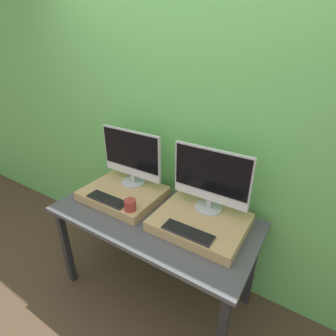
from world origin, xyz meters
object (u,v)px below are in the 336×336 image
Objects in this scene: monitor_left at (132,156)px; keyboard_right at (188,232)px; monitor_right at (211,178)px; keyboard_left at (107,199)px; mug at (130,205)px.

monitor_left is 0.79m from keyboard_right.
keyboard_right is at bearing -90.00° from monitor_right.
monitor_left is at bearing 155.68° from keyboard_right.
keyboard_left is 0.79m from monitor_right.
keyboard_right is at bearing 0.00° from mug.
monitor_left reaches higher than mug.
mug is at bearing -146.12° from monitor_right.
monitor_right reaches higher than keyboard_right.
keyboard_left and keyboard_right have the same top height.
monitor_left is 1.00× the size of monitor_right.
monitor_left is 1.65× the size of keyboard_right.
monitor_left is 0.39m from keyboard_left.
mug is at bearing 0.00° from keyboard_left.
mug is 0.15× the size of monitor_right.
keyboard_left is 0.69m from keyboard_right.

